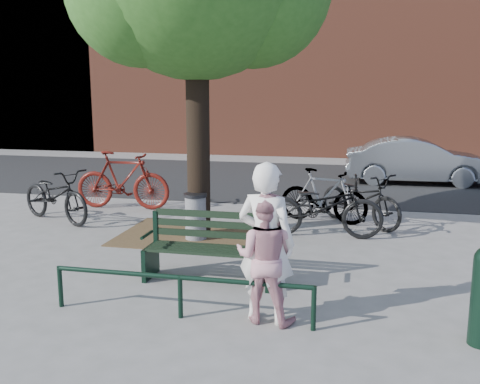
% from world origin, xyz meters
% --- Properties ---
extents(ground, '(90.00, 90.00, 0.00)m').
position_xyz_m(ground, '(0.00, 0.00, 0.00)').
color(ground, gray).
rests_on(ground, ground).
extents(dirt_pit, '(2.40, 2.00, 0.02)m').
position_xyz_m(dirt_pit, '(-1.00, 2.20, 0.01)').
color(dirt_pit, brown).
rests_on(dirt_pit, ground).
extents(road, '(40.00, 7.00, 0.01)m').
position_xyz_m(road, '(0.00, 8.50, 0.01)').
color(road, black).
rests_on(road, ground).
extents(park_bench, '(1.74, 0.54, 0.97)m').
position_xyz_m(park_bench, '(-0.00, 0.08, 0.48)').
color(park_bench, black).
rests_on(park_bench, ground).
extents(guard_railing, '(3.06, 0.06, 0.51)m').
position_xyz_m(guard_railing, '(0.00, -1.20, 0.40)').
color(guard_railing, black).
rests_on(guard_railing, ground).
extents(person_left, '(0.74, 0.57, 1.80)m').
position_xyz_m(person_left, '(0.95, -1.05, 0.90)').
color(person_left, white).
rests_on(person_left, ground).
extents(person_right, '(0.79, 0.66, 1.47)m').
position_xyz_m(person_right, '(0.95, -1.05, 0.73)').
color(person_right, '#C0848D').
rests_on(person_right, ground).
extents(litter_bin, '(0.40, 0.40, 0.81)m').
position_xyz_m(litter_bin, '(-0.79, 1.95, 0.41)').
color(litter_bin, gray).
rests_on(litter_bin, ground).
extents(bicycle_a, '(2.12, 1.50, 1.06)m').
position_xyz_m(bicycle_a, '(-3.86, 2.62, 0.53)').
color(bicycle_a, black).
rests_on(bicycle_a, ground).
extents(bicycle_b, '(2.13, 0.69, 1.26)m').
position_xyz_m(bicycle_b, '(-3.06, 3.97, 0.63)').
color(bicycle_b, '#53110B').
rests_on(bicycle_b, ground).
extents(bicycle_c, '(2.12, 0.82, 1.10)m').
position_xyz_m(bicycle_c, '(1.33, 2.59, 0.55)').
color(bicycle_c, black).
rests_on(bicycle_c, ground).
extents(bicycle_d, '(1.82, 0.89, 1.06)m').
position_xyz_m(bicycle_d, '(1.28, 3.68, 0.53)').
color(bicycle_d, gray).
rests_on(bicycle_d, ground).
extents(bicycle_e, '(1.91, 1.82, 1.03)m').
position_xyz_m(bicycle_e, '(1.98, 3.61, 0.51)').
color(bicycle_e, black).
rests_on(bicycle_e, ground).
extents(parked_car, '(3.88, 1.44, 1.27)m').
position_xyz_m(parked_car, '(3.50, 8.68, 0.63)').
color(parked_car, slate).
rests_on(parked_car, ground).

